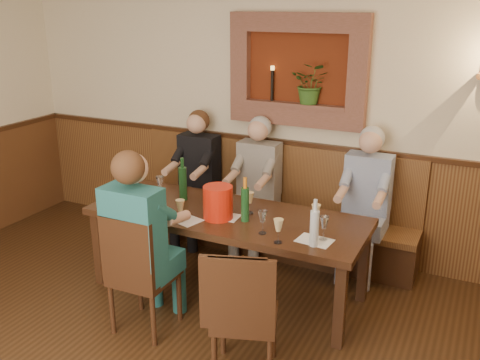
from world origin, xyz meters
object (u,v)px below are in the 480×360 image
object	(u,v)px
person_bench_left	(196,189)
person_chair_front	(143,257)
chair_near_left	(144,295)
wine_bottle_green_a	(245,203)
bench	(269,220)
chair_near_right	(245,338)
wine_bottle_green_b	(183,183)
person_bench_mid	(255,199)
spittoon_bucket	(218,202)
person_bench_right	(363,216)
water_bottle	(314,227)
dining_table	(227,221)

from	to	relation	value
person_bench_left	person_chair_front	xyz separation A→B (m)	(0.47, -1.61, 0.03)
chair_near_left	wine_bottle_green_a	xyz separation A→B (m)	(0.54, 0.71, 0.61)
bench	chair_near_right	bearing A→B (deg)	-71.92
bench	wine_bottle_green_b	xyz separation A→B (m)	(-0.51, -0.82, 0.59)
person_bench_mid	spittoon_bucket	distance (m)	1.02
chair_near_left	wine_bottle_green_b	xyz separation A→B (m)	(-0.18, 0.92, 0.62)
chair_near_left	person_bench_right	size ratio (longest dim) A/B	0.70
chair_near_left	spittoon_bucket	size ratio (longest dim) A/B	3.55
chair_near_right	person_bench_right	bearing A→B (deg)	59.78
bench	wine_bottle_green_b	distance (m)	1.13
wine_bottle_green_a	chair_near_right	bearing A→B (deg)	-64.79
chair_near_right	wine_bottle_green_a	distance (m)	1.14
chair_near_right	person_bench_mid	bearing A→B (deg)	93.58
bench	water_bottle	distance (m)	1.61
person_bench_left	person_bench_mid	xyz separation A→B (m)	(0.69, 0.00, -0.00)
person_bench_left	person_chair_front	distance (m)	1.68
wine_bottle_green_a	water_bottle	bearing A→B (deg)	-17.13
person_chair_front	wine_bottle_green_b	distance (m)	0.96
wine_bottle_green_b	person_chair_front	bearing A→B (deg)	-78.51
wine_bottle_green_b	water_bottle	distance (m)	1.44
chair_near_left	person_bench_right	bearing A→B (deg)	49.75
person_bench_mid	person_chair_front	world-z (taller)	person_chair_front
bench	person_chair_front	size ratio (longest dim) A/B	2.02
person_chair_front	water_bottle	world-z (taller)	person_chair_front
bench	wine_bottle_green_b	size ratio (longest dim) A/B	7.56
water_bottle	chair_near_right	bearing A→B (deg)	-110.79
chair_near_left	wine_bottle_green_a	size ratio (longest dim) A/B	2.64
person_bench_right	water_bottle	xyz separation A→B (m)	(-0.12, -1.13, 0.31)
person_chair_front	spittoon_bucket	distance (m)	0.77
dining_table	person_bench_mid	world-z (taller)	person_bench_mid
bench	person_bench_left	bearing A→B (deg)	-172.51
bench	wine_bottle_green_a	distance (m)	1.20
person_bench_right	wine_bottle_green_b	world-z (taller)	person_bench_right
dining_table	spittoon_bucket	bearing A→B (deg)	-97.78
chair_near_left	person_chair_front	xyz separation A→B (m)	(-0.00, 0.02, 0.33)
person_bench_left	person_bench_mid	world-z (taller)	same
dining_table	person_bench_right	world-z (taller)	person_bench_right
person_chair_front	bench	bearing A→B (deg)	79.18
person_bench_left	dining_table	bearing A→B (deg)	-46.26
dining_table	person_chair_front	size ratio (longest dim) A/B	1.62
spittoon_bucket	wine_bottle_green_b	bearing A→B (deg)	153.00
chair_near_left	person_bench_right	xyz separation A→B (m)	(1.32, 1.63, 0.30)
dining_table	person_chair_front	xyz separation A→B (m)	(-0.33, -0.78, -0.06)
chair_near_right	wine_bottle_green_a	xyz separation A→B (m)	(-0.41, 0.87, 0.62)
person_bench_mid	person_bench_right	xyz separation A→B (m)	(1.10, -0.00, 0.00)
wine_bottle_green_a	wine_bottle_green_b	distance (m)	0.75
person_bench_right	person_chair_front	size ratio (longest dim) A/B	0.96
person_bench_mid	person_bench_right	distance (m)	1.10
chair_near_left	water_bottle	world-z (taller)	water_bottle
bench	person_bench_mid	distance (m)	0.30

